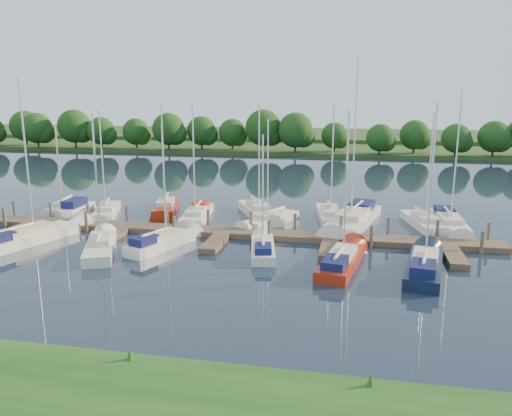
% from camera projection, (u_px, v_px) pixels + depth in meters
% --- Properties ---
extents(ground, '(260.00, 260.00, 0.00)m').
position_uv_depth(ground, '(192.00, 270.00, 30.36)').
color(ground, '#192233').
rests_on(ground, ground).
extents(dock, '(40.00, 6.00, 0.40)m').
position_uv_depth(dock, '(223.00, 235.00, 37.31)').
color(dock, '#4C3D2B').
rests_on(dock, ground).
extents(mooring_pilings, '(38.24, 2.84, 2.00)m').
position_uv_depth(mooring_pilings, '(227.00, 226.00, 38.30)').
color(mooring_pilings, '#473D33').
rests_on(mooring_pilings, ground).
extents(far_shore, '(180.00, 30.00, 0.60)m').
position_uv_depth(far_shore, '(308.00, 147.00, 102.08)').
color(far_shore, '#2A481B').
rests_on(far_shore, ground).
extents(distant_hill, '(220.00, 40.00, 1.40)m').
position_uv_depth(distant_hill, '(318.00, 136.00, 125.93)').
color(distant_hill, '#334D22').
rests_on(distant_hill, ground).
extents(treeline, '(146.58, 9.32, 8.03)m').
position_uv_depth(treeline, '(297.00, 132.00, 88.77)').
color(treeline, '#38281C').
rests_on(treeline, ground).
extents(sailboat_n_0, '(2.31, 6.48, 8.26)m').
position_uv_depth(sailboat_n_0, '(63.00, 208.00, 45.77)').
color(sailboat_n_0, silver).
rests_on(sailboat_n_0, ground).
extents(motorboat, '(1.56, 5.33, 1.57)m').
position_uv_depth(motorboat, '(74.00, 210.00, 45.04)').
color(motorboat, silver).
rests_on(motorboat, ground).
extents(sailboat_n_2, '(3.83, 7.42, 9.52)m').
position_uv_depth(sailboat_n_2, '(106.00, 213.00, 43.97)').
color(sailboat_n_2, silver).
rests_on(sailboat_n_2, ground).
extents(sailboat_n_3, '(3.50, 7.84, 10.06)m').
position_uv_depth(sailboat_n_3, '(166.00, 209.00, 45.48)').
color(sailboat_n_3, '#9B220E').
rests_on(sailboat_n_3, ground).
extents(sailboat_n_4, '(2.78, 8.10, 10.18)m').
position_uv_depth(sailboat_n_4, '(196.00, 216.00, 42.60)').
color(sailboat_n_4, silver).
rests_on(sailboat_n_4, ground).
extents(sailboat_n_5, '(4.81, 7.69, 10.28)m').
position_uv_depth(sailboat_n_5, '(258.00, 213.00, 43.85)').
color(sailboat_n_5, silver).
rests_on(sailboat_n_5, ground).
extents(sailboat_n_6, '(4.17, 6.77, 8.89)m').
position_uv_depth(sailboat_n_6, '(269.00, 221.00, 41.16)').
color(sailboat_n_6, silver).
rests_on(sailboat_n_6, ground).
extents(sailboat_n_7, '(2.89, 8.07, 10.09)m').
position_uv_depth(sailboat_n_7, '(330.00, 217.00, 42.57)').
color(sailboat_n_7, silver).
rests_on(sailboat_n_7, ground).
extents(sailboat_n_8, '(4.72, 11.02, 13.78)m').
position_uv_depth(sailboat_n_8, '(353.00, 221.00, 40.75)').
color(sailboat_n_8, silver).
rests_on(sailboat_n_8, ground).
extents(sailboat_n_9, '(3.16, 7.54, 9.54)m').
position_uv_depth(sailboat_n_9, '(425.00, 224.00, 40.10)').
color(sailboat_n_9, silver).
rests_on(sailboat_n_9, ground).
extents(sailboat_n_10, '(2.18, 8.78, 11.10)m').
position_uv_depth(sailboat_n_10, '(449.00, 224.00, 39.93)').
color(sailboat_n_10, silver).
rests_on(sailboat_n_10, ground).
extents(sailboat_s_0, '(4.65, 9.64, 12.15)m').
position_uv_depth(sailboat_s_0, '(29.00, 238.00, 36.00)').
color(sailboat_s_0, silver).
rests_on(sailboat_s_0, ground).
extents(sailboat_s_1, '(4.17, 7.34, 9.67)m').
position_uv_depth(sailboat_s_1, '(101.00, 248.00, 33.82)').
color(sailboat_s_1, silver).
rests_on(sailboat_s_1, ground).
extents(sailboat_s_2, '(3.48, 6.83, 8.96)m').
position_uv_depth(sailboat_s_2, '(163.00, 243.00, 34.74)').
color(sailboat_s_2, silver).
rests_on(sailboat_s_2, ground).
extents(sailboat_s_3, '(2.55, 6.45, 8.23)m').
position_uv_depth(sailboat_s_3, '(263.00, 249.00, 33.51)').
color(sailboat_s_3, silver).
rests_on(sailboat_s_3, ground).
extents(sailboat_s_4, '(2.96, 7.90, 9.95)m').
position_uv_depth(sailboat_s_4, '(342.00, 261.00, 30.94)').
color(sailboat_s_4, '#9B220E').
rests_on(sailboat_s_4, ground).
extents(sailboat_s_5, '(3.11, 8.23, 10.43)m').
position_uv_depth(sailboat_s_5, '(425.00, 267.00, 29.89)').
color(sailboat_s_5, black).
rests_on(sailboat_s_5, ground).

